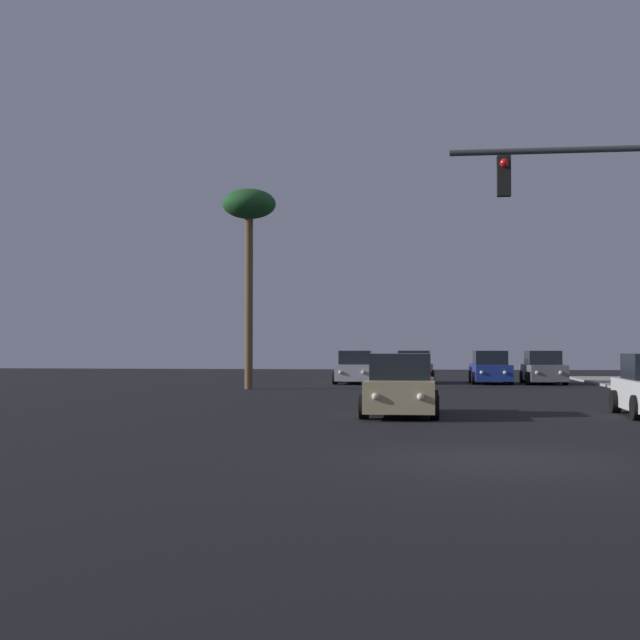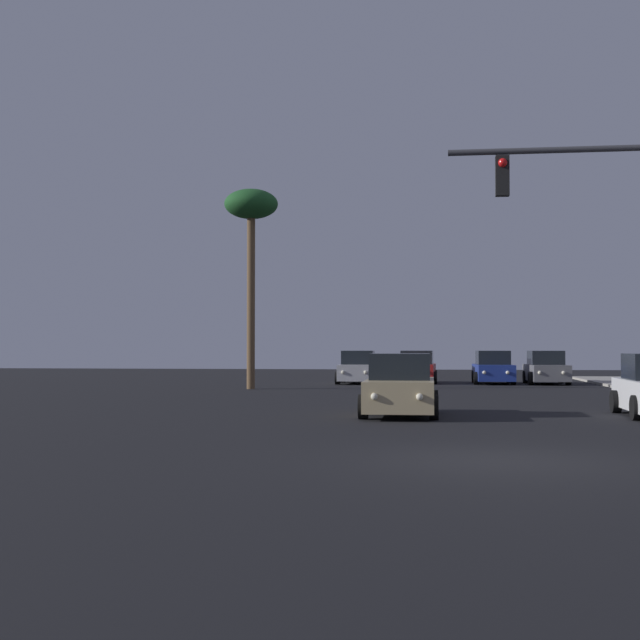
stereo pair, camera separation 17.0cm
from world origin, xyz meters
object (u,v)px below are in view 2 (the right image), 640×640
Objects in this scene: palm_tree_mid at (251,215)px; car_blue at (493,369)px; car_red at (417,368)px; car_tan at (400,387)px; car_silver at (358,369)px; car_grey at (546,369)px.

car_blue is at bearing 32.86° from palm_tree_mid.
palm_tree_mid is (-7.21, -7.56, 6.99)m from car_red.
car_tan is at bearing 77.82° from car_blue.
car_red is (0.01, 22.24, 0.00)m from car_tan.
car_red is at bearing -90.31° from car_tan.
car_tan is at bearing -63.88° from palm_tree_mid.
car_tan is 0.48× the size of palm_tree_mid.
car_blue and car_silver have the same top height.
car_blue is 2.63m from car_grey.
car_blue is 22.16m from car_tan.
car_blue is 1.01× the size of car_tan.
palm_tree_mid reaches higher than car_tan.
car_silver and car_red have the same top height.
palm_tree_mid reaches higher than car_red.
car_blue and car_grey have the same top height.
car_grey and car_silver have the same top height.
car_silver is at bearing 0.76° from car_grey.
palm_tree_mid is at bearing 30.71° from car_blue.
car_silver is at bearing 57.60° from palm_tree_mid.
car_tan is (-6.49, -21.79, 0.00)m from car_grey.
palm_tree_mid is at bearing 25.38° from car_grey.
car_silver is 10.52m from palm_tree_mid.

